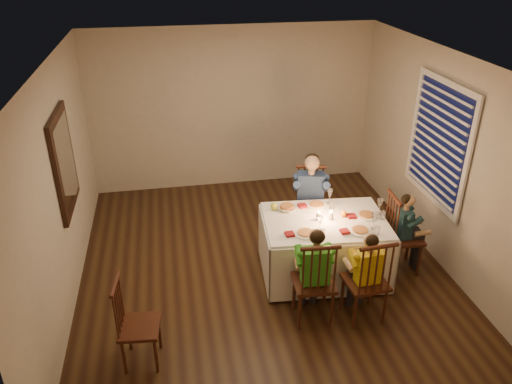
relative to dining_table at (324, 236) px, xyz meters
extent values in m
plane|color=black|center=(-0.70, 0.26, -0.55)|extent=(5.00, 5.00, 0.00)
cube|color=beige|center=(-2.95, 0.26, 0.75)|extent=(0.02, 5.00, 2.60)
cube|color=beige|center=(1.55, 0.26, 0.75)|extent=(0.02, 5.00, 2.60)
cube|color=beige|center=(-0.70, 2.76, 0.75)|extent=(4.50, 0.02, 2.60)
plane|color=white|center=(-0.70, 0.26, 2.05)|extent=(5.00, 5.00, 0.00)
cube|color=white|center=(0.00, 0.00, 0.20)|extent=(1.51, 1.14, 0.04)
cube|color=white|center=(0.04, 0.52, -0.16)|extent=(1.47, 0.14, 0.71)
cube|color=white|center=(-0.04, -0.52, -0.16)|extent=(1.47, 0.14, 0.71)
cube|color=white|center=(0.72, -0.06, -0.16)|extent=(0.11, 1.06, 0.71)
cube|color=white|center=(-0.72, 0.06, -0.16)|extent=(0.11, 1.06, 0.71)
cylinder|color=white|center=(0.00, 0.34, 0.23)|extent=(0.28, 0.28, 0.02)
cylinder|color=white|center=(-0.32, -0.27, 0.23)|extent=(0.28, 0.28, 0.02)
cylinder|color=white|center=(0.30, -0.33, 0.23)|extent=(0.28, 0.28, 0.02)
cylinder|color=white|center=(0.51, -0.01, 0.23)|extent=(0.28, 0.28, 0.02)
cylinder|color=white|center=(-0.09, 0.01, 0.27)|extent=(0.06, 0.06, 0.10)
cylinder|color=white|center=(0.06, -0.01, 0.27)|extent=(0.06, 0.06, 0.10)
sphere|color=yellow|center=(-0.54, 0.35, 0.27)|extent=(0.09, 0.09, 0.09)
sphere|color=orange|center=(0.23, 0.03, 0.26)|extent=(0.08, 0.08, 0.08)
imported|color=white|center=(-0.39, 0.31, 0.25)|extent=(0.29, 0.29, 0.05)
cube|color=black|center=(-2.92, 0.56, 0.95)|extent=(0.05, 0.95, 1.15)
cube|color=white|center=(-2.89, 0.56, 0.95)|extent=(0.01, 0.78, 0.98)
cube|color=#0C1033|center=(1.53, 0.36, 0.95)|extent=(0.01, 1.20, 1.40)
cube|color=white|center=(1.52, 0.36, 0.95)|extent=(0.03, 1.34, 1.54)
camera|label=1|loc=(-1.74, -4.85, 3.20)|focal=35.00mm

